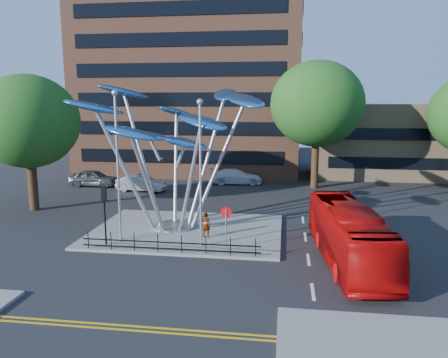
# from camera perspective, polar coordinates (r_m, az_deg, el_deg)

# --- Properties ---
(ground) EXTENTS (120.00, 120.00, 0.00)m
(ground) POSITION_cam_1_polar(r_m,az_deg,el_deg) (22.70, -5.72, -11.40)
(ground) COLOR black
(ground) RESTS_ON ground
(traffic_island) EXTENTS (12.00, 9.00, 0.15)m
(traffic_island) POSITION_cam_1_polar(r_m,az_deg,el_deg) (28.41, -4.82, -6.76)
(traffic_island) COLOR slate
(traffic_island) RESTS_ON ground
(double_yellow_near) EXTENTS (40.00, 0.12, 0.01)m
(double_yellow_near) POSITION_cam_1_polar(r_m,az_deg,el_deg) (17.47, -10.63, -18.45)
(double_yellow_near) COLOR gold
(double_yellow_near) RESTS_ON ground
(double_yellow_far) EXTENTS (40.00, 0.12, 0.01)m
(double_yellow_far) POSITION_cam_1_polar(r_m,az_deg,el_deg) (17.22, -10.97, -18.90)
(double_yellow_far) COLOR gold
(double_yellow_far) RESTS_ON ground
(brick_tower) EXTENTS (25.00, 15.00, 30.00)m
(brick_tower) POSITION_cam_1_polar(r_m,az_deg,el_deg) (54.07, -4.09, 17.22)
(brick_tower) COLOR brown
(brick_tower) RESTS_ON ground
(low_building_near) EXTENTS (15.00, 8.00, 8.00)m
(low_building_near) POSITION_cam_1_polar(r_m,az_deg,el_deg) (51.82, 20.18, 4.75)
(low_building_near) COLOR tan
(low_building_near) RESTS_ON ground
(tree_right) EXTENTS (8.80, 8.80, 12.11)m
(tree_right) POSITION_cam_1_polar(r_m,az_deg,el_deg) (42.58, 12.07, 9.55)
(tree_right) COLOR black
(tree_right) RESTS_ON ground
(tree_left) EXTENTS (7.60, 7.60, 10.32)m
(tree_left) POSITION_cam_1_polar(r_m,az_deg,el_deg) (36.02, -24.24, 6.84)
(tree_left) COLOR black
(tree_left) RESTS_ON ground
(leaf_sculpture) EXTENTS (12.72, 9.54, 9.51)m
(leaf_sculpture) POSITION_cam_1_polar(r_m,az_deg,el_deg) (28.14, -6.86, 7.13)
(leaf_sculpture) COLOR #9EA0A5
(leaf_sculpture) RESTS_ON traffic_island
(street_lamp_left) EXTENTS (0.36, 0.36, 8.80)m
(street_lamp_left) POSITION_cam_1_polar(r_m,az_deg,el_deg) (26.02, -13.78, 3.32)
(street_lamp_left) COLOR #9EA0A5
(street_lamp_left) RESTS_ON traffic_island
(street_lamp_right) EXTENTS (0.36, 0.36, 8.30)m
(street_lamp_right) POSITION_cam_1_polar(r_m,az_deg,el_deg) (24.15, -3.10, 2.47)
(street_lamp_right) COLOR #9EA0A5
(street_lamp_right) RESTS_ON traffic_island
(traffic_light_island) EXTENTS (0.28, 0.18, 3.42)m
(traffic_light_island) POSITION_cam_1_polar(r_m,az_deg,el_deg) (25.76, -15.38, -3.01)
(traffic_light_island) COLOR black
(traffic_light_island) RESTS_ON traffic_island
(no_entry_sign_island) EXTENTS (0.60, 0.10, 2.45)m
(no_entry_sign_island) POSITION_cam_1_polar(r_m,az_deg,el_deg) (24.11, 0.27, -5.50)
(no_entry_sign_island) COLOR #9EA0A5
(no_entry_sign_island) RESTS_ON traffic_island
(pedestrian_railing_front) EXTENTS (10.00, 0.06, 1.00)m
(pedestrian_railing_front) POSITION_cam_1_polar(r_m,az_deg,el_deg) (24.29, -7.11, -8.57)
(pedestrian_railing_front) COLOR black
(pedestrian_railing_front) RESTS_ON traffic_island
(red_bus) EXTENTS (3.51, 10.75, 2.94)m
(red_bus) POSITION_cam_1_polar(r_m,az_deg,el_deg) (23.85, 15.92, -6.94)
(red_bus) COLOR #B10808
(red_bus) RESTS_ON ground
(pedestrian) EXTENTS (0.59, 0.41, 1.55)m
(pedestrian) POSITION_cam_1_polar(r_m,az_deg,el_deg) (26.60, -2.40, -6.00)
(pedestrian) COLOR gray
(pedestrian) RESTS_ON traffic_island
(parked_car_left) EXTENTS (4.88, 2.05, 1.65)m
(parked_car_left) POSITION_cam_1_polar(r_m,az_deg,el_deg) (45.00, -16.65, 0.13)
(parked_car_left) COLOR #464A4E
(parked_car_left) RESTS_ON ground
(parked_car_mid) EXTENTS (4.79, 2.16, 1.53)m
(parked_car_mid) POSITION_cam_1_polar(r_m,az_deg,el_deg) (41.42, -10.74, -0.54)
(parked_car_mid) COLOR #A6A7AE
(parked_car_mid) RESTS_ON ground
(parked_car_right) EXTENTS (5.50, 2.79, 1.53)m
(parked_car_right) POSITION_cam_1_polar(r_m,az_deg,el_deg) (44.31, 1.57, 0.33)
(parked_car_right) COLOR silver
(parked_car_right) RESTS_ON ground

